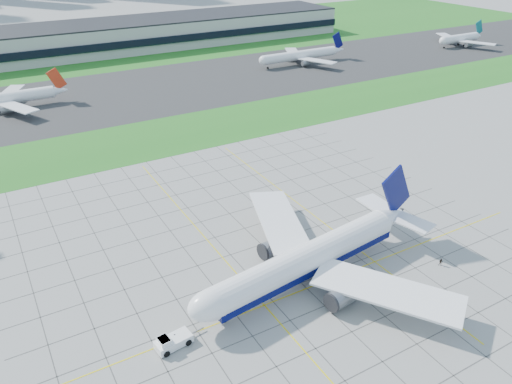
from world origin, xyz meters
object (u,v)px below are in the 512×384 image
Objects in this scene: distant_jet_2 at (301,55)px; distant_jet_3 at (460,38)px; distant_jet_1 at (8,98)px; pushback_tug at (172,342)px; crew_near at (175,338)px; airliner at (308,259)px; crew_far at (441,262)px.

distant_jet_3 is at bearing -6.30° from distant_jet_2.
pushback_tug is at bearing -86.60° from distant_jet_1.
pushback_tug is 1.21m from crew_near.
airliner is 1.39× the size of distant_jet_1.
distant_jet_3 is (180.47, 148.01, 3.59)m from crew_far.
crew_far is 233.42m from distant_jet_3.
distant_jet_1 is 140.81m from distant_jet_2.
airliner is at bearing -74.77° from distant_jet_1.
airliner reaches higher than crew_far.
distant_jet_2 reaches higher than crew_far.
distant_jet_1 is (-8.93, 150.60, 3.33)m from pushback_tug.
crew_far is at bearing -66.79° from distant_jet_1.
distant_jet_2 and distant_jet_3 have the same top height.
airliner is at bearing -147.69° from crew_far.
crew_near is 200.80m from distant_jet_2.
distant_jet_1 is (-67.55, 157.52, 3.60)m from crew_far.
airliner is 249.32m from distant_jet_3.
crew_near is 150.26m from distant_jet_1.
distant_jet_2 is (73.24, 159.84, 3.60)m from crew_far.
distant_jet_3 reaches higher than crew_near.
pushback_tug is 277.63m from distant_jet_3.
airliner is at bearing -0.91° from pushback_tug.
pushback_tug is at bearing -133.52° from crew_far.
crew_far is 175.85m from distant_jet_2.
distant_jet_3 is (107.23, -11.83, -0.01)m from distant_jet_2.
pushback_tug is 5.34× the size of crew_near.
airliner is at bearing -124.01° from distant_jet_2.
airliner is 33.45× the size of crew_far.
distant_jet_2 is 1.17× the size of distant_jet_3.
crew_near is at bearing -86.23° from distant_jet_1.
airliner reaches higher than distant_jet_2.
airliner reaches higher than distant_jet_3.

